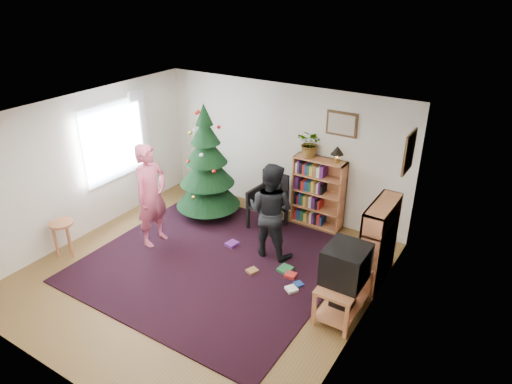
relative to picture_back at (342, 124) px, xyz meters
The scene contains 23 objects.
floor 3.35m from the picture_back, 114.92° to the right, with size 5.00×5.00×0.00m, color brown.
ceiling 2.78m from the picture_back, 114.92° to the right, with size 5.00×5.00×0.00m, color white.
wall_back 1.35m from the picture_back, behind, with size 5.00×0.02×2.50m, color silver.
wall_front 5.15m from the picture_back, 103.02° to the right, with size 5.00×0.02×2.50m, color silver.
wall_left 4.47m from the picture_back, 145.86° to the right, with size 0.02×5.00×2.50m, color silver.
wall_right 2.90m from the picture_back, 61.39° to the right, with size 0.02×5.00×2.50m, color silver.
rug 3.13m from the picture_back, 117.87° to the right, with size 3.80×3.60×0.02m, color black.
window_pane 4.10m from the picture_back, 152.62° to the right, with size 0.04×1.20×1.40m, color silver.
curtain 3.79m from the picture_back, 161.83° to the right, with size 0.06×0.35×1.60m, color silver.
picture_back is the anchor object (origin of this frame).
picture_right 1.51m from the picture_back, 28.69° to the right, with size 0.03×0.50×0.60m.
christmas_tree 2.60m from the picture_back, 157.15° to the right, with size 1.22×1.22×2.21m.
bookshelf_back 1.32m from the picture_back, 154.77° to the right, with size 0.95×0.30×1.30m.
bookshelf_right 2.13m from the picture_back, 45.34° to the right, with size 0.30×0.95×1.30m.
tv_stand 2.94m from the picture_back, 64.10° to the right, with size 0.51×0.92×0.55m.
crt_tv 2.70m from the picture_back, 64.16° to the right, with size 0.54×0.59×0.51m.
armchair 1.83m from the picture_back, 147.67° to the right, with size 0.60×0.60×1.02m.
stool 4.92m from the picture_back, 135.45° to the right, with size 0.38×0.38×0.63m.
person_standing 3.41m from the picture_back, 137.51° to the right, with size 0.66×0.43×1.80m, color #CC516D.
person_by_chair 1.92m from the picture_back, 109.35° to the right, with size 0.79×0.61×1.62m, color black.
potted_plant 0.64m from the picture_back, 164.49° to the right, with size 0.45×0.39×0.50m, color gray.
table_lamp 0.47m from the picture_back, 84.30° to the right, with size 0.22×0.22×0.30m.
floor_clutter 2.67m from the picture_back, 92.02° to the right, with size 1.96×0.77×0.08m.
Camera 1 is at (3.85, -4.56, 4.27)m, focal length 32.00 mm.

